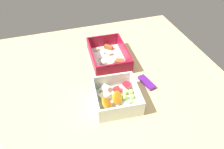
# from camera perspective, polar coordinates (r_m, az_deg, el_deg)

# --- Properties ---
(table_surface) EXTENTS (0.80, 0.80, 0.02)m
(table_surface) POSITION_cam_1_polar(r_m,az_deg,el_deg) (0.70, 0.45, -2.51)
(table_surface) COLOR tan
(table_surface) RESTS_ON ground
(pasta_container) EXTENTS (0.20, 0.14, 0.06)m
(pasta_container) POSITION_cam_1_polar(r_m,az_deg,el_deg) (0.77, -0.96, 5.08)
(pasta_container) COLOR white
(pasta_container) RESTS_ON table_surface
(fruit_bowl) EXTENTS (0.15, 0.14, 0.06)m
(fruit_bowl) POSITION_cam_1_polar(r_m,az_deg,el_deg) (0.61, 1.20, -6.47)
(fruit_bowl) COLOR silver
(fruit_bowl) RESTS_ON table_surface
(candy_bar) EXTENTS (0.07, 0.04, 0.01)m
(candy_bar) POSITION_cam_1_polar(r_m,az_deg,el_deg) (0.69, 9.88, -2.22)
(candy_bar) COLOR #51197A
(candy_bar) RESTS_ON table_surface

